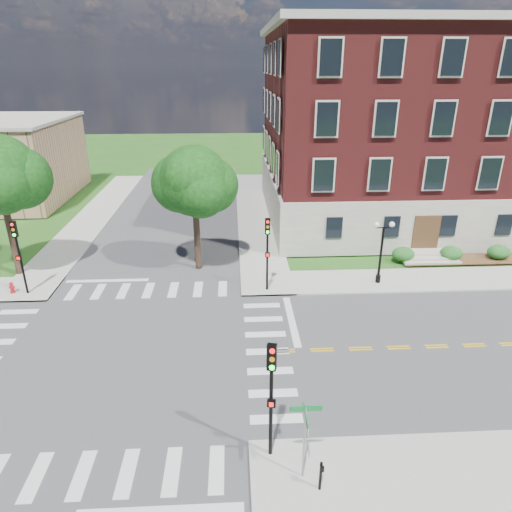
{
  "coord_description": "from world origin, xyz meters",
  "views": [
    {
      "loc": [
        5.59,
        -19.45,
        13.52
      ],
      "look_at": [
        6.87,
        5.02,
        3.2
      ],
      "focal_mm": 32.0,
      "sensor_mm": 36.0,
      "label": 1
    }
  ],
  "objects_px": {
    "traffic_signal_se": "(271,387)",
    "fire_hydrant": "(12,288)",
    "traffic_signal_nw": "(18,248)",
    "twin_lamp_west": "(381,249)",
    "push_button_post": "(321,475)",
    "street_sign_pole": "(305,428)",
    "traffic_signal_ne": "(267,245)"
  },
  "relations": [
    {
      "from": "traffic_signal_se",
      "to": "fire_hydrant",
      "type": "distance_m",
      "value": 20.79
    },
    {
      "from": "traffic_signal_nw",
      "to": "twin_lamp_west",
      "type": "relative_size",
      "value": 1.13
    },
    {
      "from": "push_button_post",
      "to": "fire_hydrant",
      "type": "distance_m",
      "value": 22.87
    },
    {
      "from": "twin_lamp_west",
      "to": "push_button_post",
      "type": "xyz_separation_m",
      "value": [
        -6.77,
        -15.74,
        -1.73
      ]
    },
    {
      "from": "traffic_signal_nw",
      "to": "twin_lamp_west",
      "type": "height_order",
      "value": "traffic_signal_nw"
    },
    {
      "from": "traffic_signal_se",
      "to": "traffic_signal_nw",
      "type": "relative_size",
      "value": 1.0
    },
    {
      "from": "twin_lamp_west",
      "to": "push_button_post",
      "type": "distance_m",
      "value": 17.23
    },
    {
      "from": "traffic_signal_se",
      "to": "street_sign_pole",
      "type": "height_order",
      "value": "traffic_signal_se"
    },
    {
      "from": "twin_lamp_west",
      "to": "street_sign_pole",
      "type": "distance_m",
      "value": 16.82
    },
    {
      "from": "traffic_signal_se",
      "to": "street_sign_pole",
      "type": "bearing_deg",
      "value": -45.06
    },
    {
      "from": "traffic_signal_ne",
      "to": "street_sign_pole",
      "type": "bearing_deg",
      "value": -89.29
    },
    {
      "from": "street_sign_pole",
      "to": "push_button_post",
      "type": "bearing_deg",
      "value": -49.0
    },
    {
      "from": "traffic_signal_nw",
      "to": "street_sign_pole",
      "type": "relative_size",
      "value": 1.55
    },
    {
      "from": "fire_hydrant",
      "to": "twin_lamp_west",
      "type": "bearing_deg",
      "value": 0.7
    },
    {
      "from": "traffic_signal_ne",
      "to": "twin_lamp_west",
      "type": "height_order",
      "value": "traffic_signal_ne"
    },
    {
      "from": "fire_hydrant",
      "to": "push_button_post",
      "type": "bearing_deg",
      "value": -42.52
    },
    {
      "from": "street_sign_pole",
      "to": "fire_hydrant",
      "type": "xyz_separation_m",
      "value": [
        -16.35,
        14.87,
        -1.84
      ]
    },
    {
      "from": "traffic_signal_ne",
      "to": "fire_hydrant",
      "type": "height_order",
      "value": "traffic_signal_ne"
    },
    {
      "from": "traffic_signal_ne",
      "to": "twin_lamp_west",
      "type": "distance_m",
      "value": 7.52
    },
    {
      "from": "push_button_post",
      "to": "twin_lamp_west",
      "type": "bearing_deg",
      "value": 66.72
    },
    {
      "from": "traffic_signal_nw",
      "to": "twin_lamp_west",
      "type": "bearing_deg",
      "value": 1.0
    },
    {
      "from": "push_button_post",
      "to": "fire_hydrant",
      "type": "height_order",
      "value": "push_button_post"
    },
    {
      "from": "traffic_signal_se",
      "to": "street_sign_pole",
      "type": "xyz_separation_m",
      "value": [
        1.06,
        -1.06,
        -0.88
      ]
    },
    {
      "from": "traffic_signal_nw",
      "to": "push_button_post",
      "type": "xyz_separation_m",
      "value": [
        15.9,
        -15.35,
        -2.39
      ]
    },
    {
      "from": "twin_lamp_west",
      "to": "fire_hydrant",
      "type": "xyz_separation_m",
      "value": [
        -23.63,
        -0.29,
        -2.06
      ]
    },
    {
      "from": "traffic_signal_nw",
      "to": "twin_lamp_west",
      "type": "xyz_separation_m",
      "value": [
        22.67,
        0.4,
        -0.66
      ]
    },
    {
      "from": "traffic_signal_nw",
      "to": "street_sign_pole",
      "type": "xyz_separation_m",
      "value": [
        15.4,
        -14.77,
        -0.88
      ]
    },
    {
      "from": "traffic_signal_se",
      "to": "twin_lamp_west",
      "type": "distance_m",
      "value": 16.4
    },
    {
      "from": "street_sign_pole",
      "to": "fire_hydrant",
      "type": "relative_size",
      "value": 4.13
    },
    {
      "from": "traffic_signal_se",
      "to": "push_button_post",
      "type": "relative_size",
      "value": 4.0
    },
    {
      "from": "traffic_signal_ne",
      "to": "push_button_post",
      "type": "xyz_separation_m",
      "value": [
        0.68,
        -15.06,
        -2.39
      ]
    },
    {
      "from": "traffic_signal_se",
      "to": "traffic_signal_ne",
      "type": "relative_size",
      "value": 1.0
    }
  ]
}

